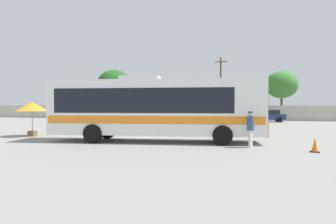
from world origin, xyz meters
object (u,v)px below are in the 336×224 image
(parked_car_second_white, at_px, (166,115))
(parked_car_rightmost_dark_blue, at_px, (268,115))
(utility_pole_near, at_px, (221,87))
(attendant_by_bus_door, at_px, (251,127))
(parked_car_third_maroon, at_px, (207,115))
(coach_bus_white_orange, at_px, (154,107))
(roadside_tree_left, at_px, (114,84))
(roadside_tree_midright, at_px, (189,93))
(parked_car_leftmost_dark_blue, at_px, (124,114))
(roadside_tree_right, at_px, (282,85))
(vendor_umbrella_near_gate_orange, at_px, (32,107))
(roadside_tree_midleft, at_px, (148,87))
(traffic_cone_on_apron, at_px, (315,145))

(parked_car_second_white, height_order, parked_car_rightmost_dark_blue, parked_car_second_white)
(parked_car_second_white, distance_m, utility_pole_near, 9.37)
(attendant_by_bus_door, height_order, parked_car_third_maroon, attendant_by_bus_door)
(attendant_by_bus_door, bearing_deg, utility_pole_near, 98.09)
(coach_bus_white_orange, distance_m, roadside_tree_left, 36.48)
(roadside_tree_midright, bearing_deg, roadside_tree_left, -173.56)
(parked_car_leftmost_dark_blue, bearing_deg, roadside_tree_right, 21.43)
(parked_car_leftmost_dark_blue, bearing_deg, attendant_by_bus_door, -54.77)
(vendor_umbrella_near_gate_orange, distance_m, parked_car_second_white, 23.25)
(parked_car_third_maroon, bearing_deg, parked_car_rightmost_dark_blue, -0.29)
(attendant_by_bus_door, distance_m, roadside_tree_midleft, 36.93)
(roadside_tree_right, bearing_deg, attendant_by_bus_door, -97.72)
(roadside_tree_midright, xyz_separation_m, traffic_cone_on_apron, (12.58, -35.23, -3.80))
(parked_car_leftmost_dark_blue, relative_size, parked_car_rightmost_dark_blue, 0.99)
(roadside_tree_left, bearing_deg, roadside_tree_midright, 6.44)
(vendor_umbrella_near_gate_orange, xyz_separation_m, roadside_tree_right, (18.56, 31.45, 3.22))
(roadside_tree_right, bearing_deg, vendor_umbrella_near_gate_orange, -120.55)
(coach_bus_white_orange, bearing_deg, utility_pole_near, 87.79)
(parked_car_third_maroon, height_order, traffic_cone_on_apron, parked_car_third_maroon)
(coach_bus_white_orange, relative_size, attendant_by_bus_door, 6.88)
(parked_car_second_white, distance_m, roadside_tree_midleft, 10.52)
(coach_bus_white_orange, xyz_separation_m, attendant_by_bus_door, (5.34, -1.14, -0.97))
(parked_car_third_maroon, bearing_deg, roadside_tree_midright, 113.26)
(roadside_tree_left, bearing_deg, roadside_tree_right, 0.56)
(coach_bus_white_orange, distance_m, parked_car_rightmost_dark_blue, 24.42)
(vendor_umbrella_near_gate_orange, xyz_separation_m, parked_car_second_white, (2.91, 23.04, -1.13))
(traffic_cone_on_apron, bearing_deg, coach_bus_white_orange, 166.59)
(attendant_by_bus_door, distance_m, parked_car_leftmost_dark_blue, 30.18)
(roadside_tree_left, height_order, roadside_tree_midright, roadside_tree_left)
(attendant_by_bus_door, relative_size, parked_car_third_maroon, 0.41)
(parked_car_rightmost_dark_blue, bearing_deg, roadside_tree_left, 160.87)
(parked_car_second_white, bearing_deg, parked_car_rightmost_dark_blue, -2.08)
(utility_pole_near, height_order, roadside_tree_left, utility_pole_near)
(roadside_tree_left, bearing_deg, traffic_cone_on_apron, -52.97)
(coach_bus_white_orange, bearing_deg, parked_car_leftmost_dark_blue, 117.17)
(parked_car_rightmost_dark_blue, distance_m, utility_pole_near, 9.24)
(coach_bus_white_orange, relative_size, parked_car_rightmost_dark_blue, 2.84)
(roadside_tree_left, bearing_deg, attendant_by_bus_door, -55.42)
(roadside_tree_left, xyz_separation_m, roadside_tree_midleft, (6.26, -0.20, -0.54))
(parked_car_leftmost_dark_blue, relative_size, utility_pole_near, 0.47)
(coach_bus_white_orange, relative_size, roadside_tree_midleft, 1.76)
(parked_car_leftmost_dark_blue, xyz_separation_m, parked_car_rightmost_dark_blue, (19.53, -0.29, -0.01))
(roadside_tree_left, bearing_deg, roadside_tree_midleft, -1.86)
(coach_bus_white_orange, xyz_separation_m, vendor_umbrella_near_gate_orange, (-8.71, 0.67, -0.06))
(parked_car_rightmost_dark_blue, xyz_separation_m, traffic_cone_on_apron, (0.63, -25.15, -0.48))
(parked_car_third_maroon, bearing_deg, utility_pole_near, 76.62)
(parked_car_second_white, bearing_deg, traffic_cone_on_apron, -61.55)
(coach_bus_white_orange, relative_size, vendor_umbrella_near_gate_orange, 5.38)
(coach_bus_white_orange, height_order, roadside_tree_left, roadside_tree_left)
(parked_car_rightmost_dark_blue, distance_m, roadside_tree_left, 26.77)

